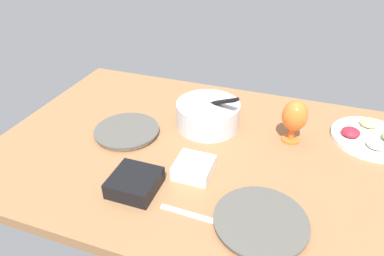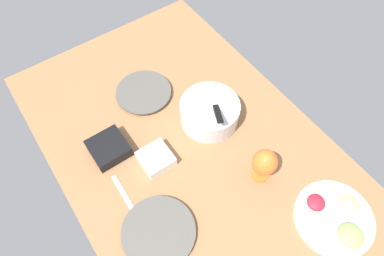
{
  "view_description": "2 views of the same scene",
  "coord_description": "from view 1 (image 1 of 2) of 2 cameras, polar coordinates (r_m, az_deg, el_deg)",
  "views": [
    {
      "loc": [
        28.86,
        -98.94,
        76.66
      ],
      "look_at": [
        -7.64,
        4.85,
        4.54
      ],
      "focal_mm": 31.84,
      "sensor_mm": 36.0,
      "label": 1
    },
    {
      "loc": [
        59.57,
        -39.03,
        125.52
      ],
      "look_at": [
        -2.55,
        4.69,
        4.54
      ],
      "focal_mm": 31.66,
      "sensor_mm": 36.0,
      "label": 2
    }
  ],
  "objects": [
    {
      "name": "square_bowl_black",
      "position": [
        1.11,
        -9.58,
        -8.89
      ],
      "size": [
        14.69,
        14.69,
        5.41
      ],
      "color": "black",
      "rests_on": "ground_plane"
    },
    {
      "name": "mixing_bowl",
      "position": [
        1.39,
        2.71,
        2.39
      ],
      "size": [
        26.06,
        25.71,
        17.23
      ],
      "color": "silver",
      "rests_on": "ground_plane"
    },
    {
      "name": "fruit_platter",
      "position": [
        1.49,
        28.04,
        -1.33
      ],
      "size": [
        29.59,
        29.59,
        5.51
      ],
      "color": "silver",
      "rests_on": "ground_plane"
    },
    {
      "name": "dinner_plate_left",
      "position": [
        1.38,
        -10.85,
        -0.56
      ],
      "size": [
        25.69,
        25.69,
        2.3
      ],
      "color": "silver",
      "rests_on": "ground_plane"
    },
    {
      "name": "square_bowl_white",
      "position": [
        1.15,
        0.41,
        -6.58
      ],
      "size": [
        12.39,
        12.39,
        4.89
      ],
      "color": "white",
      "rests_on": "ground_plane"
    },
    {
      "name": "fork_by_right_plate",
      "position": [
        1.04,
        -0.57,
        -14.16
      ],
      "size": [
        18.04,
        2.33,
        0.6
      ],
      "primitive_type": "cube",
      "rotation": [
        0.0,
        0.0,
        -0.03
      ],
      "color": "silver",
      "rests_on": "ground_plane"
    },
    {
      "name": "hurricane_glass_orange",
      "position": [
        1.32,
        16.83,
        1.78
      ],
      "size": [
        9.6,
        9.6,
        17.23
      ],
      "color": "orange",
      "rests_on": "ground_plane"
    },
    {
      "name": "dinner_plate_right",
      "position": [
        1.02,
        11.43,
        -15.15
      ],
      "size": [
        27.24,
        27.24,
        2.12
      ],
      "color": "silver",
      "rests_on": "ground_plane"
    },
    {
      "name": "ground_plane",
      "position": [
        1.3,
        2.48,
        -4.14
      ],
      "size": [
        160.0,
        104.0,
        4.0
      ],
      "primitive_type": "cube",
      "color": "#8C603D"
    }
  ]
}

